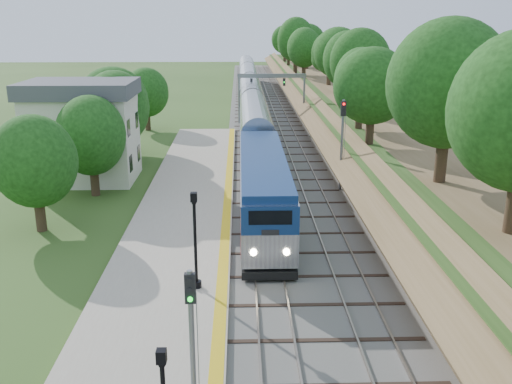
{
  "coord_description": "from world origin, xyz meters",
  "views": [
    {
      "loc": [
        -1.41,
        -15.34,
        12.72
      ],
      "look_at": [
        -0.5,
        17.01,
        2.8
      ],
      "focal_mm": 40.0,
      "sensor_mm": 36.0,
      "label": 1
    }
  ],
  "objects_px": {
    "station_building": "(83,130)",
    "signal_platform": "(192,334)",
    "signal_gantry": "(272,85)",
    "lamppost_far": "(195,246)",
    "train": "(251,104)",
    "signal_farside": "(342,135)"
  },
  "relations": [
    {
      "from": "station_building",
      "to": "signal_farside",
      "type": "relative_size",
      "value": 1.25
    },
    {
      "from": "station_building",
      "to": "signal_platform",
      "type": "xyz_separation_m",
      "value": [
        11.1,
        -30.32,
        -0.4
      ]
    },
    {
      "from": "signal_gantry",
      "to": "signal_platform",
      "type": "distance_m",
      "value": 55.58
    },
    {
      "from": "train",
      "to": "signal_farside",
      "type": "xyz_separation_m",
      "value": [
        6.2,
        -30.94,
        2.13
      ]
    },
    {
      "from": "lamppost_far",
      "to": "train",
      "type": "bearing_deg",
      "value": 85.75
    },
    {
      "from": "signal_gantry",
      "to": "signal_platform",
      "type": "bearing_deg",
      "value": -95.55
    },
    {
      "from": "lamppost_far",
      "to": "signal_farside",
      "type": "distance_m",
      "value": 19.56
    },
    {
      "from": "signal_gantry",
      "to": "signal_platform",
      "type": "relative_size",
      "value": 1.56
    },
    {
      "from": "train",
      "to": "station_building",
      "type": "bearing_deg",
      "value": -117.18
    },
    {
      "from": "signal_gantry",
      "to": "train",
      "type": "height_order",
      "value": "signal_gantry"
    },
    {
      "from": "signal_platform",
      "to": "lamppost_far",
      "type": "bearing_deg",
      "value": 93.81
    },
    {
      "from": "station_building",
      "to": "lamppost_far",
      "type": "bearing_deg",
      "value": -63.05
    },
    {
      "from": "station_building",
      "to": "signal_platform",
      "type": "relative_size",
      "value": 1.6
    },
    {
      "from": "signal_platform",
      "to": "signal_farside",
      "type": "height_order",
      "value": "signal_farside"
    },
    {
      "from": "train",
      "to": "signal_platform",
      "type": "bearing_deg",
      "value": -92.88
    },
    {
      "from": "train",
      "to": "signal_gantry",
      "type": "bearing_deg",
      "value": -42.54
    },
    {
      "from": "lamppost_far",
      "to": "signal_platform",
      "type": "distance_m",
      "value": 9.86
    },
    {
      "from": "station_building",
      "to": "signal_platform",
      "type": "bearing_deg",
      "value": -69.89
    },
    {
      "from": "station_building",
      "to": "train",
      "type": "distance_m",
      "value": 30.7
    },
    {
      "from": "signal_gantry",
      "to": "train",
      "type": "bearing_deg",
      "value": 137.46
    },
    {
      "from": "station_building",
      "to": "train",
      "type": "height_order",
      "value": "station_building"
    },
    {
      "from": "train",
      "to": "signal_farside",
      "type": "bearing_deg",
      "value": -78.67
    }
  ]
}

